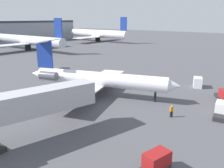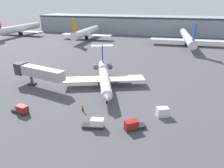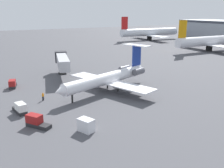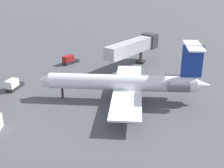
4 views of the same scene
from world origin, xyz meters
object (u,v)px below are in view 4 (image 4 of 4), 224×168
Objects in this scene: jet_bridge at (135,46)px; baggage_tug_lead at (69,60)px; baggage_tug_trailing at (13,85)px; ground_crew_marshaller at (53,81)px; regional_jet at (128,82)px.

jet_bridge is 14.86m from baggage_tug_lead.
baggage_tug_lead and baggage_tug_trailing have the same top height.
jet_bridge is 26.37m from baggage_tug_trailing.
baggage_tug_trailing is at bearing -47.77° from ground_crew_marshaller.
regional_jet is 6.38× the size of baggage_tug_trailing.
regional_jet is 6.32× the size of baggage_tug_lead.
ground_crew_marshaller is (17.02, -9.58, -3.44)m from jet_bridge.
ground_crew_marshaller is 12.79m from baggage_tug_lead.
regional_jet is 1.64× the size of jet_bridge.
baggage_tug_trailing is (16.76, -1.07, 0.00)m from baggage_tug_lead.
jet_bridge reaches higher than baggage_tug_trailing.
baggage_tug_trailing is (4.62, -5.09, -0.02)m from ground_crew_marshaller.
baggage_tug_trailing is at bearing -78.08° from regional_jet.
jet_bridge is at bearing -163.49° from regional_jet.
jet_bridge is at bearing 109.72° from baggage_tug_lead.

